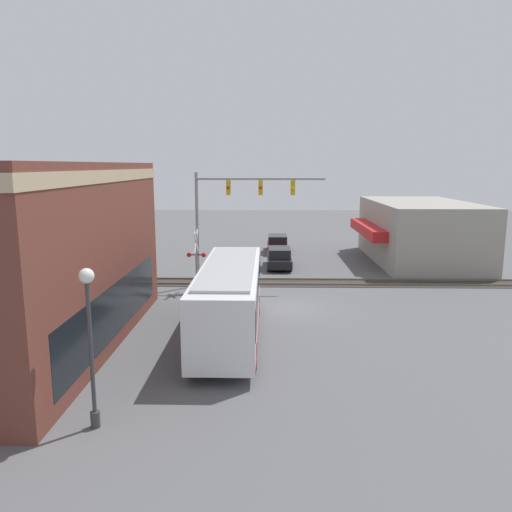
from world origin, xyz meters
The scene contains 11 objects.
ground_plane centered at (0.00, 0.00, 0.00)m, with size 120.00×120.00×0.00m, color #565659.
brick_building centered at (-5.92, 11.62, 3.89)m, with size 15.73×8.33×7.78m.
shop_building centered at (13.72, -11.02, 2.41)m, with size 13.62×8.35×4.81m.
city_bus centered at (-4.48, 2.80, 1.83)m, with size 11.05×2.59×3.31m.
traffic_signal_gantry centered at (4.99, 3.12, 5.39)m, with size 0.42×8.09×7.24m.
crossing_signal centered at (3.54, 5.42, 2.30)m, with size 1.41×1.18×3.81m.
streetlamp centered at (-12.61, 6.21, 2.88)m, with size 0.44×0.44×4.83m.
rail_track_near centered at (6.00, 0.00, 0.03)m, with size 2.60×60.00×0.15m.
parked_car_black centered at (10.94, 0.20, 0.71)m, with size 4.53×1.82×1.54m.
parked_car_red centered at (17.82, 0.20, 0.72)m, with size 4.70×1.82×1.55m.
pedestrian_at_crossing centered at (2.70, 4.25, 0.90)m, with size 0.34×0.34×1.76m.
Camera 1 is at (-26.16, 1.14, 7.67)m, focal length 35.00 mm.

